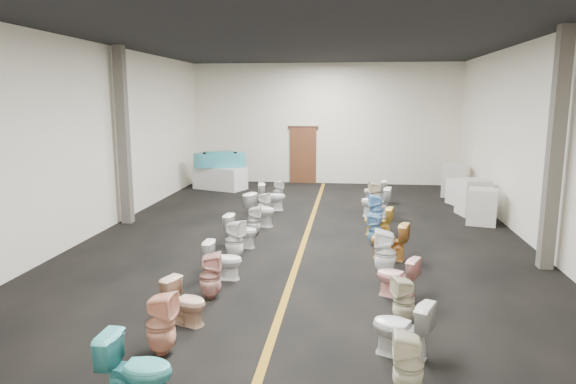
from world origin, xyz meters
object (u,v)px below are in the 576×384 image
object	(u,v)px
appliance_crate_b	(473,197)
toilet_right_3	(397,277)
display_table	(220,178)
appliance_crate_a	(482,207)
bathtub	(220,159)
toilet_left_11	(278,191)
toilet_left_9	(263,205)
appliance_crate_c	(462,192)
toilet_left_8	(260,210)
appliance_crate_d	(454,180)
toilet_left_6	(241,231)
toilet_left_7	(254,221)
toilet_right_9	(376,202)
toilet_left_10	(272,197)
toilet_left_3	(210,276)
toilet_right_6	(376,230)
toilet_right_11	(375,191)
toilet_left_2	(186,302)
toilet_right_0	(408,364)
toilet_right_2	(404,301)
toilet_left_5	(234,240)
toilet_left_0	(137,369)
toilet_left_1	(161,324)
toilet_right_10	(376,196)
toilet_right_7	(378,221)
toilet_right_1	(401,328)
toilet_right_4	(385,253)
toilet_right_8	(376,210)

from	to	relation	value
appliance_crate_b	toilet_right_3	size ratio (longest dim) A/B	1.45
display_table	appliance_crate_a	distance (m)	9.07
bathtub	toilet_left_11	xyz separation A→B (m)	(2.41, -2.21, -0.71)
appliance_crate_a	toilet_left_9	size ratio (longest dim) A/B	1.33
toilet_left_11	toilet_right_3	distance (m)	7.94
appliance_crate_c	toilet_left_11	xyz separation A→B (m)	(-5.61, -0.50, -0.03)
appliance_crate_b	toilet_left_8	bearing A→B (deg)	-161.15
appliance_crate_d	toilet_left_6	xyz separation A→B (m)	(-5.73, -6.68, -0.17)
toilet_left_7	toilet_right_9	world-z (taller)	toilet_right_9
appliance_crate_a	toilet_left_10	size ratio (longest dim) A/B	1.15
appliance_crate_a	appliance_crate_b	distance (m)	1.04
toilet_left_6	toilet_left_3	bearing A→B (deg)	-170.95
toilet_right_6	toilet_right_11	xyz separation A→B (m)	(0.20, 4.78, -0.00)
toilet_left_2	toilet_left_7	xyz separation A→B (m)	(0.06, 4.92, 0.01)
toilet_right_0	toilet_right_2	bearing A→B (deg)	177.48
toilet_left_5	toilet_left_10	world-z (taller)	toilet_left_5
toilet_left_10	toilet_right_6	bearing A→B (deg)	-147.48
toilet_right_3	toilet_left_0	bearing A→B (deg)	-17.40
appliance_crate_b	toilet_left_7	bearing A→B (deg)	-153.36
appliance_crate_c	toilet_right_2	bearing A→B (deg)	-106.29
appliance_crate_a	toilet_left_1	bearing A→B (deg)	-126.88
toilet_left_5	toilet_right_10	world-z (taller)	toilet_right_10
toilet_right_6	toilet_right_7	world-z (taller)	toilet_right_6
appliance_crate_b	toilet_right_0	world-z (taller)	appliance_crate_b
toilet_left_8	toilet_right_3	distance (m)	5.38
toilet_left_7	toilet_left_10	bearing A→B (deg)	-1.44
appliance_crate_b	toilet_left_8	size ratio (longest dim) A/B	1.23
toilet_right_0	toilet_right_1	size ratio (longest dim) A/B	0.98
toilet_left_1	toilet_right_2	world-z (taller)	toilet_left_1
toilet_left_2	toilet_right_4	world-z (taller)	toilet_right_4
appliance_crate_d	toilet_right_11	bearing A→B (deg)	-151.93
toilet_right_6	toilet_right_7	bearing A→B (deg)	-167.94
toilet_left_3	toilet_left_10	bearing A→B (deg)	-10.78
appliance_crate_d	toilet_left_5	xyz separation A→B (m)	(-5.67, -7.56, -0.13)
toilet_right_1	toilet_left_0	bearing A→B (deg)	-40.43
bathtub	toilet_left_11	bearing A→B (deg)	-61.16
toilet_left_8	toilet_right_8	bearing A→B (deg)	-58.44
appliance_crate_c	toilet_right_9	world-z (taller)	toilet_right_9
toilet_left_8	toilet_right_0	world-z (taller)	toilet_left_8
toilet_right_4	toilet_right_6	distance (m)	1.94
appliance_crate_a	toilet_right_8	bearing A→B (deg)	-170.86
toilet_right_4	toilet_left_10	bearing A→B (deg)	-145.87
toilet_left_0	appliance_crate_a	bearing A→B (deg)	-31.63
toilet_left_3	appliance_crate_d	bearing A→B (deg)	-41.32
toilet_left_1	appliance_crate_c	bearing A→B (deg)	-26.65
toilet_left_9	toilet_right_4	size ratio (longest dim) A/B	0.80
toilet_right_4	display_table	bearing A→B (deg)	-143.08
appliance_crate_c	toilet_right_6	size ratio (longest dim) A/B	1.09
toilet_right_3	toilet_right_4	world-z (taller)	toilet_right_4
toilet_left_10	toilet_right_9	size ratio (longest dim) A/B	0.97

